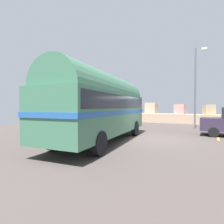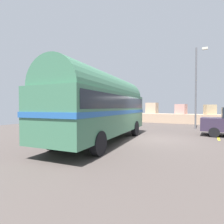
% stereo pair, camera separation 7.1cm
% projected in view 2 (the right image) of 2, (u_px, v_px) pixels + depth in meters
% --- Properties ---
extents(ground, '(32.00, 26.00, 0.02)m').
position_uv_depth(ground, '(152.00, 139.00, 10.39)').
color(ground, '#443C38').
extents(breakwater, '(31.36, 2.33, 2.48)m').
position_uv_depth(breakwater, '(180.00, 117.00, 20.76)').
color(breakwater, tan).
rests_on(breakwater, ground).
extents(vintage_coach, '(3.27, 8.78, 3.70)m').
position_uv_depth(vintage_coach, '(103.00, 104.00, 9.56)').
color(vintage_coach, black).
rests_on(vintage_coach, ground).
extents(lamp_post, '(0.94, 0.44, 6.98)m').
position_uv_depth(lamp_post, '(197.00, 84.00, 15.10)').
color(lamp_post, '#5B5B60').
rests_on(lamp_post, ground).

